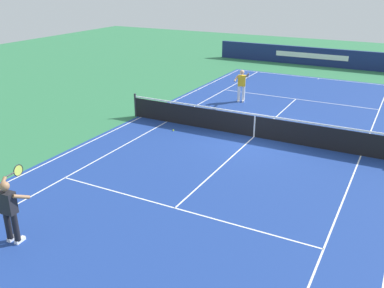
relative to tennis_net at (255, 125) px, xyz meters
name	(u,v)px	position (x,y,z in m)	size (l,w,h in m)	color
ground_plane	(254,137)	(0.00, 0.00, -0.49)	(60.00, 60.00, 0.00)	#2D7247
court_slab	(254,137)	(0.00, 0.00, -0.49)	(24.20, 11.40, 0.00)	navy
court_line_markings	(254,137)	(0.00, 0.00, -0.49)	(23.85, 11.05, 0.01)	white
tennis_net	(255,125)	(0.00, 0.00, 0.00)	(0.10, 11.70, 1.08)	#2D2D33
stadium_barrier	(332,58)	(-15.90, -0.01, 0.15)	(0.26, 17.00, 1.28)	navy
tennis_player_near	(9,208)	(9.62, -2.68, 0.44)	(1.04, 0.79, 1.70)	black
tennis_player_far	(242,84)	(-4.57, -2.39, 0.44)	(0.96, 0.89, 1.70)	white
tennis_ball	(173,130)	(0.93, -3.25, -0.46)	(0.07, 0.07, 0.07)	#CCE01E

